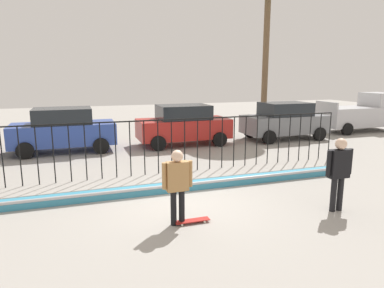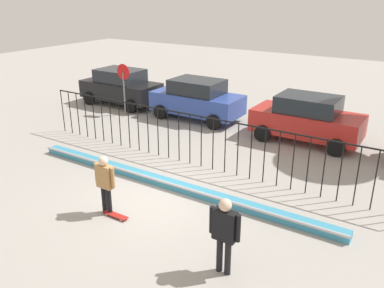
% 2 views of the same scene
% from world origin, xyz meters
% --- Properties ---
extents(ground_plane, '(60.00, 60.00, 0.00)m').
position_xyz_m(ground_plane, '(0.00, 0.00, 0.00)').
color(ground_plane, '#9E9991').
extents(bowl_coping_ledge, '(11.00, 0.40, 0.27)m').
position_xyz_m(bowl_coping_ledge, '(0.00, 1.04, 0.12)').
color(bowl_coping_ledge, teal).
rests_on(bowl_coping_ledge, ground).
extents(perimeter_fence, '(14.04, 0.04, 1.84)m').
position_xyz_m(perimeter_fence, '(0.00, 2.95, 1.13)').
color(perimeter_fence, black).
rests_on(perimeter_fence, ground).
extents(skateboarder, '(0.69, 0.26, 1.71)m').
position_xyz_m(skateboarder, '(-0.54, -1.17, 1.03)').
color(skateboarder, black).
rests_on(skateboarder, ground).
extents(skateboard, '(0.80, 0.20, 0.07)m').
position_xyz_m(skateboard, '(-0.21, -1.21, 0.06)').
color(skateboard, '#A51E19').
rests_on(skateboard, ground).
extents(camera_operator, '(0.74, 0.28, 1.82)m').
position_xyz_m(camera_operator, '(3.38, -1.66, 1.09)').
color(camera_operator, black).
rests_on(camera_operator, ground).
extents(parked_car_blue, '(4.30, 2.12, 1.90)m').
position_xyz_m(parked_car_blue, '(-3.07, 7.61, 0.97)').
color(parked_car_blue, '#2D479E').
rests_on(parked_car_blue, ground).
extents(parked_car_red, '(4.30, 2.12, 1.90)m').
position_xyz_m(parked_car_red, '(2.28, 7.38, 0.97)').
color(parked_car_red, '#B2231E').
rests_on(parked_car_red, ground).
extents(parked_car_gray, '(4.30, 2.12, 1.90)m').
position_xyz_m(parked_car_gray, '(7.67, 7.11, 0.97)').
color(parked_car_gray, slate).
rests_on(parked_car_gray, ground).
extents(pickup_truck, '(4.70, 2.12, 2.24)m').
position_xyz_m(pickup_truck, '(13.46, 7.93, 1.04)').
color(pickup_truck, '#B7B7BC').
rests_on(pickup_truck, ground).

